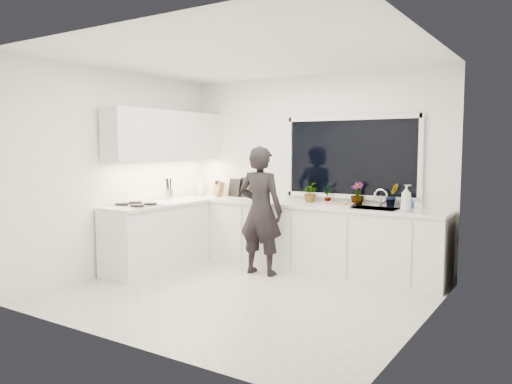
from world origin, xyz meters
The scene contains 25 objects.
floor centered at (0.00, 0.00, -0.01)m, with size 4.00×3.50×0.02m, color beige.
wall_back centered at (0.00, 1.76, 1.35)m, with size 4.00×0.02×2.70m, color white.
wall_left centered at (-2.01, 0.00, 1.35)m, with size 0.02×3.50×2.70m, color white.
wall_right centered at (2.01, 0.00, 1.35)m, with size 0.02×3.50×2.70m, color white.
ceiling centered at (0.00, 0.00, 2.71)m, with size 4.00×3.50×0.02m, color white.
window centered at (0.60, 1.73, 1.55)m, with size 1.80×0.02×1.00m, color black.
base_cabinets_back centered at (0.00, 1.45, 0.44)m, with size 3.92×0.58×0.88m, color white.
base_cabinets_left centered at (-1.67, 0.35, 0.44)m, with size 0.58×1.60×0.88m, color white.
countertop_back centered at (0.00, 1.44, 0.90)m, with size 3.94×0.62×0.04m, color silver.
countertop_left centered at (-1.67, 0.35, 0.90)m, with size 0.62×1.60×0.04m, color silver.
upper_cabinets centered at (-1.79, 0.70, 1.85)m, with size 0.34×2.10×0.70m, color white.
sink centered at (1.05, 1.45, 0.87)m, with size 0.58×0.42×0.14m, color silver.
faucet centered at (1.05, 1.65, 1.03)m, with size 0.03×0.03×0.22m, color silver.
stovetop centered at (-1.69, 0.00, 0.94)m, with size 0.56×0.48×0.03m, color black.
person centered at (-0.32, 0.90, 0.85)m, with size 0.62×0.41×1.70m, color black.
pizza_tray centered at (0.55, 1.42, 0.94)m, with size 0.44×0.32×0.03m, color silver.
pizza centered at (0.55, 1.42, 0.95)m, with size 0.40×0.29×0.01m, color red.
watering_can centered at (1.39, 1.61, 0.98)m, with size 0.14×0.14×0.13m, color #1246AA.
paper_towel_roll centered at (-1.85, 1.55, 1.05)m, with size 0.11×0.11×0.26m, color silver.
knife_block centered at (-1.53, 1.59, 1.03)m, with size 0.13×0.10×0.22m, color #A27B4B.
utensil_crock centered at (-1.85, 0.80, 1.00)m, with size 0.13×0.13×0.16m, color silver.
picture_frame_large centered at (-1.30, 1.69, 1.06)m, with size 0.22×0.02×0.28m, color black.
picture_frame_small centered at (-1.10, 1.69, 1.07)m, with size 0.25×0.02×0.30m, color black.
herb_plants centered at (0.50, 1.61, 1.07)m, with size 1.44×0.33×0.31m.
soap_bottles centered at (1.51, 1.30, 1.07)m, with size 0.28×0.18×0.32m.
Camera 1 is at (3.17, -4.63, 1.70)m, focal length 35.00 mm.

